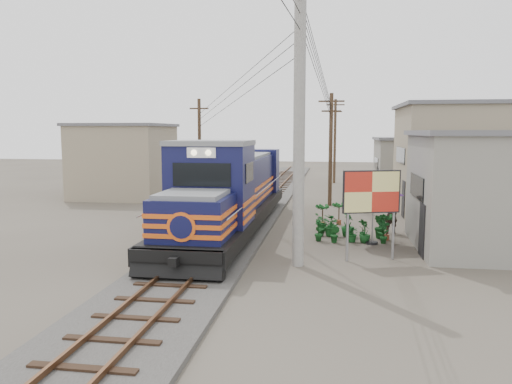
% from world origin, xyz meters
% --- Properties ---
extents(ground, '(120.00, 120.00, 0.00)m').
position_xyz_m(ground, '(0.00, 0.00, 0.00)').
color(ground, '#473F35').
rests_on(ground, ground).
extents(ballast, '(3.60, 70.00, 0.16)m').
position_xyz_m(ballast, '(0.00, 10.00, 0.08)').
color(ballast, '#595651').
rests_on(ballast, ground).
extents(track, '(1.15, 70.00, 0.12)m').
position_xyz_m(track, '(0.00, 10.00, 0.26)').
color(track, '#51331E').
rests_on(track, ground).
extents(locomotive, '(3.10, 16.86, 4.18)m').
position_xyz_m(locomotive, '(0.00, 5.04, 1.81)').
color(locomotive, black).
rests_on(locomotive, ground).
extents(utility_pole_main, '(0.40, 0.40, 10.00)m').
position_xyz_m(utility_pole_main, '(3.50, -0.50, 5.00)').
color(utility_pole_main, '#9E9B93').
rests_on(utility_pole_main, ground).
extents(wooden_pole_mid, '(1.60, 0.24, 7.00)m').
position_xyz_m(wooden_pole_mid, '(4.50, 14.00, 3.68)').
color(wooden_pole_mid, '#4C3826').
rests_on(wooden_pole_mid, ground).
extents(wooden_pole_far, '(1.60, 0.24, 7.50)m').
position_xyz_m(wooden_pole_far, '(4.80, 28.00, 3.93)').
color(wooden_pole_far, '#4C3826').
rests_on(wooden_pole_far, ground).
extents(wooden_pole_left, '(1.60, 0.24, 7.00)m').
position_xyz_m(wooden_pole_left, '(-5.00, 18.00, 3.68)').
color(wooden_pole_left, '#4C3826').
rests_on(wooden_pole_left, ground).
extents(power_lines, '(9.65, 19.00, 3.30)m').
position_xyz_m(power_lines, '(-0.14, 8.49, 7.56)').
color(power_lines, black).
rests_on(power_lines, ground).
extents(shophouse_front, '(7.35, 6.30, 4.70)m').
position_xyz_m(shophouse_front, '(11.50, 3.00, 2.36)').
color(shophouse_front, gray).
rests_on(shophouse_front, ground).
extents(shophouse_mid, '(8.40, 7.35, 6.20)m').
position_xyz_m(shophouse_mid, '(12.50, 12.00, 3.11)').
color(shophouse_mid, gray).
rests_on(shophouse_mid, ground).
extents(shophouse_back, '(6.30, 6.30, 4.20)m').
position_xyz_m(shophouse_back, '(11.00, 22.00, 2.11)').
color(shophouse_back, gray).
rests_on(shophouse_back, ground).
extents(shophouse_left, '(6.30, 6.30, 5.20)m').
position_xyz_m(shophouse_left, '(-10.00, 16.00, 2.61)').
color(shophouse_left, gray).
rests_on(shophouse_left, ground).
extents(billboard, '(2.07, 0.74, 3.28)m').
position_xyz_m(billboard, '(6.04, 0.63, 2.42)').
color(billboard, '#99999E').
rests_on(billboard, ground).
extents(market_umbrella, '(2.69, 2.69, 2.69)m').
position_xyz_m(market_umbrella, '(6.32, 3.32, 2.37)').
color(market_umbrella, black).
rests_on(market_umbrella, ground).
extents(vendor, '(0.76, 0.63, 1.80)m').
position_xyz_m(vendor, '(7.32, 5.68, 0.90)').
color(vendor, black).
rests_on(vendor, ground).
extents(plant_nursery, '(3.25, 3.06, 1.08)m').
position_xyz_m(plant_nursery, '(5.16, 4.44, 0.47)').
color(plant_nursery, '#164F1D').
rests_on(plant_nursery, ground).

